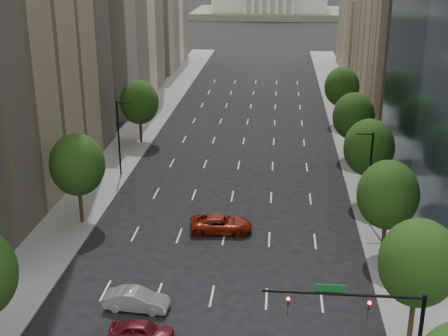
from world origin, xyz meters
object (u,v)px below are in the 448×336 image
(car_maroon, at_px, (142,331))
(car_red_far, at_px, (221,224))
(traffic_signal, at_px, (377,321))
(car_silver, at_px, (137,300))

(car_maroon, bearing_deg, car_red_far, -11.99)
(traffic_signal, height_order, car_maroon, traffic_signal)
(traffic_signal, bearing_deg, car_maroon, 164.74)
(car_silver, xyz_separation_m, car_red_far, (4.91, 13.48, 0.02))
(car_silver, bearing_deg, car_maroon, -157.67)
(traffic_signal, height_order, car_red_far, traffic_signal)
(traffic_signal, xyz_separation_m, car_red_far, (-10.91, 21.21, -4.36))
(traffic_signal, height_order, car_silver, traffic_signal)
(traffic_signal, distance_m, car_maroon, 15.78)
(car_maroon, bearing_deg, traffic_signal, -105.11)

